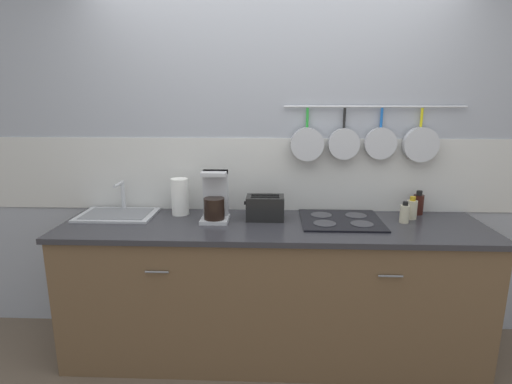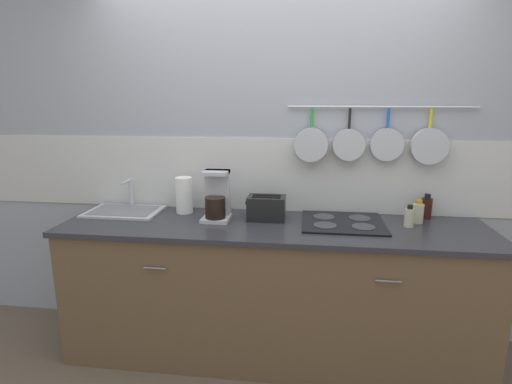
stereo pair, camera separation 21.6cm
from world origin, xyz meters
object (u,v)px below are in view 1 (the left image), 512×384
Objects in this scene: paper_towel_roll at (180,197)px; bottle_vinegar at (405,213)px; bottle_olive_oil at (412,209)px; coffee_maker at (215,200)px; toaster at (265,208)px; bottle_cooking_wine at (418,204)px.

bottle_vinegar is at bearing -4.89° from paper_towel_roll.
bottle_olive_oil is at bearing -1.44° from paper_towel_roll.
paper_towel_roll is at bearing 154.38° from coffee_maker.
paper_towel_roll reaches higher than bottle_vinegar.
toaster is at bearing 5.86° from coffee_maker.
bottle_vinegar is 0.12m from bottle_olive_oil.
bottle_olive_oil is at bearing 49.42° from bottle_vinegar.
bottle_olive_oil is (0.08, 0.09, 0.01)m from bottle_vinegar.
bottle_cooking_wine is at bearing 51.89° from bottle_vinegar.
bottle_olive_oil is 0.91× the size of bottle_cooking_wine.
coffee_maker is 2.34× the size of bottle_vinegar.
paper_towel_roll is 0.61m from toaster.
coffee_maker is 1.25× the size of toaster.
bottle_olive_oil is 0.14m from bottle_cooking_wine.
toaster is (0.33, 0.03, -0.06)m from coffee_maker.
paper_towel_roll is 1.59m from bottle_olive_oil.
coffee_maker is at bearing -176.22° from bottle_olive_oil.
bottle_cooking_wine is (1.67, 0.07, -0.05)m from paper_towel_roll.
bottle_cooking_wine is at bearing 2.49° from paper_towel_roll.
paper_towel_roll reaches higher than bottle_cooking_wine.
bottle_vinegar is at bearing -130.58° from bottle_olive_oil.
coffee_maker is 2.16× the size of bottle_olive_oil.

